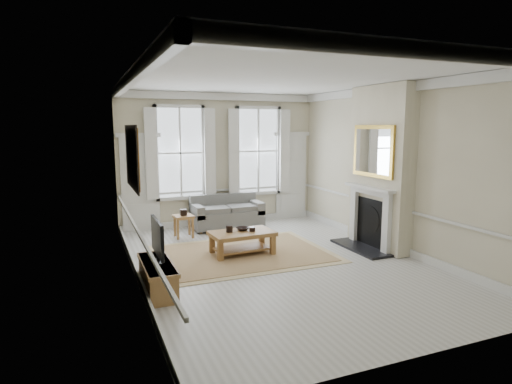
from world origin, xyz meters
name	(u,v)px	position (x,y,z in m)	size (l,w,h in m)	color
floor	(278,263)	(0.00, 0.00, 0.00)	(7.20, 7.20, 0.00)	#B7B5AD
ceiling	(280,78)	(0.00, 0.00, 3.40)	(7.20, 7.20, 0.00)	white
back_wall	(220,160)	(0.00, 3.60, 1.70)	(5.20, 5.20, 0.00)	beige
left_wall	(132,180)	(-2.60, 0.00, 1.70)	(7.20, 7.20, 0.00)	beige
right_wall	(394,168)	(2.60, 0.00, 1.70)	(7.20, 7.20, 0.00)	beige
window_left	(180,153)	(-1.05, 3.55, 1.90)	(1.26, 0.20, 2.20)	#B2BCC6
window_right	(258,151)	(1.05, 3.55, 1.90)	(1.26, 0.20, 2.20)	#B2BCC6
door_left	(140,185)	(-2.05, 3.56, 1.15)	(0.90, 0.08, 2.30)	silver
door_right	(291,177)	(2.05, 3.56, 1.15)	(0.90, 0.08, 2.30)	silver
painting	(132,157)	(-2.56, 0.30, 2.05)	(0.05, 1.66, 1.06)	#A3741C
chimney_breast	(380,168)	(2.43, 0.20, 1.70)	(0.35, 1.70, 3.38)	beige
hearth	(360,248)	(2.00, 0.20, 0.03)	(0.55, 1.50, 0.05)	black
fireplace	(370,214)	(2.20, 0.20, 0.73)	(0.21, 1.45, 1.33)	silver
mirror	(373,151)	(2.21, 0.20, 2.05)	(0.06, 1.26, 1.06)	gold
sofa	(226,214)	(-0.01, 3.11, 0.35)	(1.75, 0.85, 0.84)	#626260
side_table	(184,220)	(-1.23, 2.57, 0.41)	(0.46, 0.46, 0.52)	brown
rug	(242,254)	(-0.44, 0.78, 0.01)	(3.50, 2.60, 0.02)	#A48754
coffee_table	(242,236)	(-0.44, 0.78, 0.39)	(1.30, 0.80, 0.47)	brown
ceramic_pot_a	(229,229)	(-0.69, 0.83, 0.54)	(0.14, 0.14, 0.14)	black
ceramic_pot_b	(252,229)	(-0.24, 0.73, 0.51)	(0.12, 0.12, 0.09)	black
bowl	(243,229)	(-0.39, 0.88, 0.50)	(0.26, 0.26, 0.06)	black
tv_stand	(158,277)	(-2.34, -0.54, 0.23)	(0.41, 1.29, 0.46)	brown
tv	(158,238)	(-2.32, -0.54, 0.85)	(0.08, 0.90, 0.68)	black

